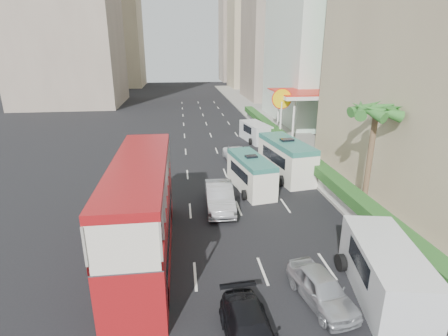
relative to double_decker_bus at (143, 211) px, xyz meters
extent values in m
plane|color=black|center=(6.00, 0.00, -2.53)|extent=(200.00, 200.00, 0.00)
cube|color=maroon|center=(0.00, 0.00, 0.00)|extent=(2.50, 11.00, 5.06)
imported|color=#B6B9BE|center=(4.35, 5.17, -2.53)|extent=(1.87, 5.01, 1.63)
imported|color=#B6B9BE|center=(7.50, -4.37, -2.53)|extent=(2.24, 4.10, 1.32)
imported|color=silver|center=(7.12, 15.09, -2.53)|extent=(2.34, 4.63, 1.25)
cube|color=silver|center=(7.03, 8.21, -1.28)|extent=(2.82, 5.88, 2.50)
cube|color=silver|center=(10.47, 10.76, -1.04)|extent=(3.21, 6.99, 2.98)
cube|color=silver|center=(10.32, -4.20, -1.39)|extent=(3.36, 6.05, 2.28)
cube|color=silver|center=(10.46, 22.56, -1.51)|extent=(2.98, 5.40, 2.04)
cube|color=#99968C|center=(15.00, 25.00, -2.44)|extent=(6.00, 120.00, 0.18)
cube|color=silver|center=(12.20, 14.00, -1.85)|extent=(0.30, 44.00, 1.00)
cube|color=#2D6626|center=(12.20, 14.00, -1.00)|extent=(1.10, 44.00, 0.70)
cylinder|color=brown|center=(13.80, 4.00, 0.85)|extent=(0.36, 0.36, 6.40)
cube|color=silver|center=(16.00, 23.00, 0.22)|extent=(6.50, 8.00, 5.50)
cube|color=tan|center=(23.00, 82.00, 19.47)|extent=(14.00, 14.00, 44.00)
cube|color=gray|center=(23.00, 104.00, 17.47)|extent=(14.00, 14.00, 40.00)
camera|label=1|loc=(2.02, -15.78, 7.45)|focal=28.00mm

